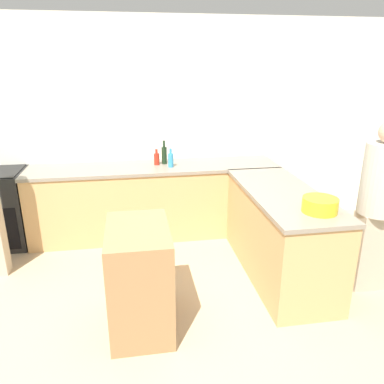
# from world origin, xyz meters

# --- Properties ---
(ground_plane) EXTENTS (14.00, 14.00, 0.00)m
(ground_plane) POSITION_xyz_m (0.00, 0.00, 0.00)
(ground_plane) COLOR tan
(wall_back) EXTENTS (8.00, 0.06, 2.70)m
(wall_back) POSITION_xyz_m (0.00, 2.41, 1.35)
(wall_back) COLOR silver
(wall_back) RESTS_ON ground_plane
(counter_back) EXTENTS (3.11, 0.68, 0.92)m
(counter_back) POSITION_xyz_m (0.00, 2.06, 0.46)
(counter_back) COLOR tan
(counter_back) RESTS_ON ground_plane
(counter_peninsula) EXTENTS (0.69, 1.76, 0.92)m
(counter_peninsula) POSITION_xyz_m (1.21, 0.86, 0.46)
(counter_peninsula) COLOR tan
(counter_peninsula) RESTS_ON ground_plane
(range_oven) EXTENTS (0.64, 0.64, 0.93)m
(range_oven) POSITION_xyz_m (-1.88, 2.06, 0.46)
(range_oven) COLOR black
(range_oven) RESTS_ON ground_plane
(island_table) EXTENTS (0.50, 0.77, 0.90)m
(island_table) POSITION_xyz_m (-0.26, 0.25, 0.45)
(island_table) COLOR #997047
(island_table) RESTS_ON ground_plane
(mixing_bowl) EXTENTS (0.30, 0.30, 0.13)m
(mixing_bowl) POSITION_xyz_m (1.31, 0.30, 0.98)
(mixing_bowl) COLOR yellow
(mixing_bowl) RESTS_ON counter_peninsula
(hot_sauce_bottle) EXTENTS (0.07, 0.07, 0.20)m
(hot_sauce_bottle) POSITION_xyz_m (0.04, 2.10, 1.00)
(hot_sauce_bottle) COLOR red
(hot_sauce_bottle) RESTS_ON counter_back
(wine_bottle_dark) EXTENTS (0.07, 0.07, 0.30)m
(wine_bottle_dark) POSITION_xyz_m (0.14, 2.14, 1.04)
(wine_bottle_dark) COLOR black
(wine_bottle_dark) RESTS_ON counter_back
(dish_soap_bottle) EXTENTS (0.07, 0.07, 0.23)m
(dish_soap_bottle) POSITION_xyz_m (0.20, 1.97, 1.01)
(dish_soap_bottle) COLOR #338CBF
(dish_soap_bottle) RESTS_ON counter_back
(person_at_peninsula) EXTENTS (0.36, 0.36, 1.66)m
(person_at_peninsula) POSITION_xyz_m (1.99, 0.46, 0.90)
(person_at_peninsula) COLOR #ADA38E
(person_at_peninsula) RESTS_ON ground_plane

